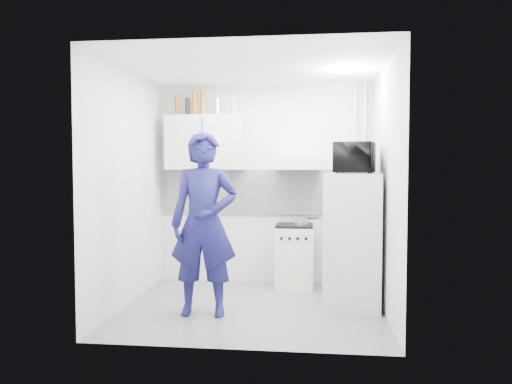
# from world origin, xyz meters

# --- Properties ---
(floor) EXTENTS (2.80, 2.80, 0.00)m
(floor) POSITION_xyz_m (0.00, 0.00, 0.00)
(floor) COLOR slate
(floor) RESTS_ON ground
(ceiling) EXTENTS (2.80, 2.80, 0.00)m
(ceiling) POSITION_xyz_m (0.00, 0.00, 2.60)
(ceiling) COLOR white
(ceiling) RESTS_ON wall_back
(wall_back) EXTENTS (2.80, 0.00, 2.80)m
(wall_back) POSITION_xyz_m (0.00, 1.25, 1.30)
(wall_back) COLOR silver
(wall_back) RESTS_ON floor
(wall_left) EXTENTS (0.00, 2.60, 2.60)m
(wall_left) POSITION_xyz_m (-1.40, 0.00, 1.30)
(wall_left) COLOR silver
(wall_left) RESTS_ON floor
(wall_right) EXTENTS (0.00, 2.60, 2.60)m
(wall_right) POSITION_xyz_m (1.40, 0.00, 1.30)
(wall_right) COLOR silver
(wall_right) RESTS_ON floor
(person) EXTENTS (0.72, 0.49, 1.90)m
(person) POSITION_xyz_m (-0.47, -0.30, 0.95)
(person) COLOR #16164B
(person) RESTS_ON floor
(stove) EXTENTS (0.48, 0.48, 0.77)m
(stove) POSITION_xyz_m (0.42, 1.00, 0.39)
(stove) COLOR beige
(stove) RESTS_ON floor
(fridge) EXTENTS (0.70, 0.70, 1.47)m
(fridge) POSITION_xyz_m (1.10, 0.16, 0.73)
(fridge) COLOR silver
(fridge) RESTS_ON floor
(stove_top) EXTENTS (0.46, 0.46, 0.03)m
(stove_top) POSITION_xyz_m (0.42, 1.00, 0.79)
(stove_top) COLOR black
(stove_top) RESTS_ON stove
(saucepan) EXTENTS (0.17, 0.17, 0.10)m
(saucepan) POSITION_xyz_m (0.50, 1.01, 0.85)
(saucepan) COLOR silver
(saucepan) RESTS_ON stove_top
(microwave) EXTENTS (0.66, 0.50, 0.33)m
(microwave) POSITION_xyz_m (1.10, 0.16, 1.63)
(microwave) COLOR black
(microwave) RESTS_ON fridge
(bottle_a) EXTENTS (0.06, 0.06, 0.27)m
(bottle_a) POSITION_xyz_m (-1.12, 1.07, 2.33)
(bottle_a) COLOR brown
(bottle_a) RESTS_ON upper_cabinet
(bottle_b) EXTENTS (0.06, 0.06, 0.23)m
(bottle_b) POSITION_xyz_m (-0.98, 1.07, 2.32)
(bottle_b) COLOR black
(bottle_b) RESTS_ON upper_cabinet
(bottle_c) EXTENTS (0.08, 0.08, 0.31)m
(bottle_c) POSITION_xyz_m (-0.89, 1.07, 2.36)
(bottle_c) COLOR brown
(bottle_c) RESTS_ON upper_cabinet
(bottle_d) EXTENTS (0.07, 0.07, 0.32)m
(bottle_d) POSITION_xyz_m (-0.78, 1.07, 2.36)
(bottle_d) COLOR brown
(bottle_d) RESTS_ON upper_cabinet
(canister_a) EXTENTS (0.09, 0.09, 0.22)m
(canister_a) POSITION_xyz_m (-0.59, 1.07, 2.31)
(canister_a) COLOR silver
(canister_a) RESTS_ON upper_cabinet
(bottle_e) EXTENTS (0.06, 0.06, 0.24)m
(bottle_e) POSITION_xyz_m (-0.37, 1.07, 2.32)
(bottle_e) COLOR #B2B7BC
(bottle_e) RESTS_ON upper_cabinet
(upper_cabinet) EXTENTS (1.00, 0.35, 0.70)m
(upper_cabinet) POSITION_xyz_m (-0.75, 1.07, 1.85)
(upper_cabinet) COLOR silver
(upper_cabinet) RESTS_ON wall_back
(range_hood) EXTENTS (0.60, 0.50, 0.14)m
(range_hood) POSITION_xyz_m (0.45, 1.00, 1.57)
(range_hood) COLOR beige
(range_hood) RESTS_ON wall_back
(backsplash) EXTENTS (2.74, 0.03, 0.60)m
(backsplash) POSITION_xyz_m (0.00, 1.24, 1.20)
(backsplash) COLOR white
(backsplash) RESTS_ON wall_back
(pipe_a) EXTENTS (0.05, 0.05, 2.60)m
(pipe_a) POSITION_xyz_m (1.30, 1.17, 1.30)
(pipe_a) COLOR beige
(pipe_a) RESTS_ON floor
(pipe_b) EXTENTS (0.04, 0.04, 2.60)m
(pipe_b) POSITION_xyz_m (1.18, 1.17, 1.30)
(pipe_b) COLOR beige
(pipe_b) RESTS_ON floor
(ceiling_spot_fixture) EXTENTS (0.10, 0.10, 0.02)m
(ceiling_spot_fixture) POSITION_xyz_m (1.00, 0.20, 2.57)
(ceiling_spot_fixture) COLOR white
(ceiling_spot_fixture) RESTS_ON ceiling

